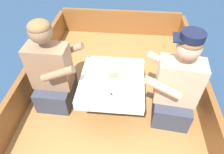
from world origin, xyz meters
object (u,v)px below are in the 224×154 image
object	(u,v)px
coffee_cup_port	(107,61)
coffee_cup_starboard	(96,79)
sandwich	(114,76)
person_port	(52,73)
person_starboard	(176,88)

from	to	relation	value
coffee_cup_port	coffee_cup_starboard	xyz separation A→B (m)	(-0.07, -0.28, -0.00)
sandwich	coffee_cup_port	xyz separation A→B (m)	(-0.09, 0.22, 0.00)
person_port	coffee_cup_starboard	bearing A→B (deg)	-8.79
person_port	sandwich	xyz separation A→B (m)	(0.63, -0.03, 0.04)
sandwich	coffee_cup_starboard	distance (m)	0.18
person_starboard	coffee_cup_port	world-z (taller)	person_starboard
person_starboard	coffee_cup_port	bearing A→B (deg)	-16.32
person_port	coffee_cup_port	world-z (taller)	person_port
coffee_cup_port	sandwich	bearing A→B (deg)	-67.03
sandwich	coffee_cup_starboard	bearing A→B (deg)	-162.33
person_port	sandwich	world-z (taller)	person_port
person_starboard	coffee_cup_starboard	size ratio (longest dim) A/B	11.07
person_starboard	coffee_cup_starboard	bearing A→B (deg)	5.39
person_starboard	coffee_cup_port	xyz separation A→B (m)	(-0.70, 0.28, 0.04)
coffee_cup_port	coffee_cup_starboard	world-z (taller)	same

